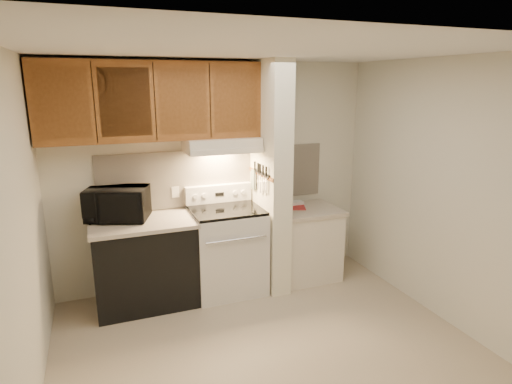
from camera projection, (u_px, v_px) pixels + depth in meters
floor at (266, 346)px, 3.78m from camera, size 3.60×3.60×0.00m
ceiling at (269, 50)px, 3.17m from camera, size 3.60×3.60×0.00m
wall_back at (217, 175)px, 4.83m from camera, size 3.60×2.50×0.02m
wall_left at (18, 239)px, 2.85m from camera, size 0.02×3.00×2.50m
wall_right at (441, 191)px, 4.10m from camera, size 0.02×3.00×2.50m
backsplash at (217, 177)px, 4.83m from camera, size 2.60×0.02×0.63m
range_body at (227, 251)px, 4.72m from camera, size 0.76×0.65×0.92m
oven_window at (236, 258)px, 4.42m from camera, size 0.50×0.01×0.30m
oven_handle at (237, 240)px, 4.33m from camera, size 0.65×0.02×0.02m
cooktop at (226, 210)px, 4.60m from camera, size 0.74×0.64×0.03m
range_backguard at (219, 193)px, 4.83m from camera, size 0.76×0.08×0.20m
range_display at (220, 194)px, 4.79m from camera, size 0.10×0.01×0.04m
range_knob_left_outer at (195, 197)px, 4.69m from camera, size 0.05×0.02×0.05m
range_knob_left_inner at (204, 196)px, 4.72m from camera, size 0.05×0.02×0.05m
range_knob_right_inner at (235, 193)px, 4.85m from camera, size 0.05×0.02×0.05m
range_knob_right_outer at (243, 192)px, 4.88m from camera, size 0.05×0.02×0.05m
dishwasher_front at (145, 265)px, 4.42m from camera, size 1.00×0.63×0.87m
left_countertop at (143, 223)px, 4.31m from camera, size 1.04×0.67×0.04m
spoon_rest at (105, 218)px, 4.37m from camera, size 0.21×0.10×0.01m
teal_jar at (145, 210)px, 4.51m from camera, size 0.11×0.11×0.10m
outlet at (175, 192)px, 4.68m from camera, size 0.08×0.01×0.12m
microwave at (117, 204)px, 4.32m from camera, size 0.69×0.57×0.33m
partition_pillar at (270, 178)px, 4.69m from camera, size 0.22×0.70×2.50m
pillar_trim at (260, 174)px, 4.64m from camera, size 0.01×0.70×0.04m
knife_strip at (262, 173)px, 4.59m from camera, size 0.02×0.42×0.04m
knife_blade_a at (266, 185)px, 4.47m from camera, size 0.01×0.03×0.16m
knife_handle_a at (266, 171)px, 4.43m from camera, size 0.02×0.02×0.10m
knife_blade_b at (264, 185)px, 4.53m from camera, size 0.01×0.04×0.18m
knife_handle_b at (263, 170)px, 4.51m from camera, size 0.02×0.02×0.10m
knife_blade_c at (261, 184)px, 4.61m from camera, size 0.01×0.04×0.20m
knife_handle_c at (260, 168)px, 4.58m from camera, size 0.02×0.02×0.10m
knife_blade_d at (258, 181)px, 4.68m from camera, size 0.01×0.04×0.16m
knife_handle_d at (258, 168)px, 4.63m from camera, size 0.02×0.02×0.10m
knife_blade_e at (255, 180)px, 4.76m from camera, size 0.01×0.04×0.18m
knife_handle_e at (255, 166)px, 4.73m from camera, size 0.02×0.02×0.10m
oven_mitt at (254, 179)px, 4.81m from camera, size 0.03×0.09×0.22m
right_cab_base at (305, 244)px, 5.06m from camera, size 0.70×0.60×0.81m
right_countertop at (306, 210)px, 4.96m from camera, size 0.74×0.64×0.04m
red_folder at (296, 207)px, 5.01m from camera, size 0.29×0.34×0.01m
white_box at (296, 203)px, 5.09m from camera, size 0.16×0.11×0.04m
range_hood at (222, 145)px, 4.54m from camera, size 0.78×0.44×0.15m
hood_lip at (228, 152)px, 4.36m from camera, size 0.78×0.04×0.06m
upper_cabinets at (152, 101)px, 4.23m from camera, size 2.18×0.33×0.77m
cab_door_a at (62, 103)px, 3.80m from camera, size 0.46×0.01×0.63m
cab_gap_a at (94, 103)px, 3.89m from camera, size 0.01×0.01×0.73m
cab_door_b at (125, 102)px, 3.99m from camera, size 0.46×0.01×0.63m
cab_gap_b at (155, 102)px, 4.08m from camera, size 0.01×0.01×0.73m
cab_door_c at (183, 101)px, 4.18m from camera, size 0.46×0.01×0.63m
cab_gap_c at (210, 101)px, 4.27m from camera, size 0.01×0.01×0.73m
cab_door_d at (236, 101)px, 4.37m from camera, size 0.46×0.01×0.63m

